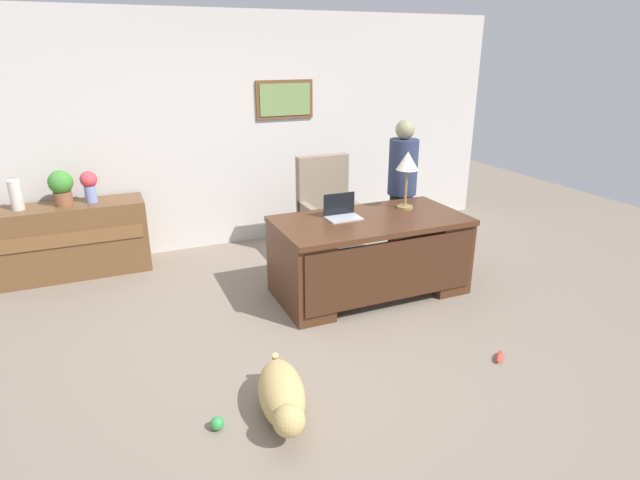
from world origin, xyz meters
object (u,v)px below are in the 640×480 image
(desk_lamp, at_px, (407,164))
(potted_plant, at_px, (61,186))
(person_standing, at_px, (402,189))
(dog_lying, at_px, (282,396))
(armchair, at_px, (328,216))
(dog_toy_bone, at_px, (500,356))
(credenza, at_px, (70,240))
(desk, at_px, (371,254))
(vase_empty, at_px, (16,195))
(laptop, at_px, (342,212))
(vase_with_flowers, at_px, (89,184))
(dog_toy_ball, at_px, (217,423))

(desk_lamp, xyz_separation_m, potted_plant, (-3.16, 1.48, -0.25))
(person_standing, xyz_separation_m, dog_lying, (-2.18, -2.13, -0.65))
(armchair, height_order, dog_toy_bone, armchair)
(credenza, relative_size, potted_plant, 4.33)
(person_standing, bearing_deg, dog_toy_bone, -100.62)
(desk, height_order, credenza, credenza)
(vase_empty, bearing_deg, potted_plant, 0.00)
(desk_lamp, distance_m, potted_plant, 3.50)
(desk, bearing_deg, dog_toy_bone, -75.80)
(laptop, distance_m, vase_with_flowers, 2.65)
(armchair, distance_m, dog_toy_ball, 3.02)
(armchair, distance_m, desk_lamp, 1.18)
(armchair, relative_size, dog_toy_bone, 6.89)
(desk, distance_m, dog_toy_ball, 2.32)
(dog_toy_ball, bearing_deg, vase_with_flowers, 100.93)
(desk, relative_size, dog_toy_ball, 20.50)
(dog_lying, xyz_separation_m, vase_with_flowers, (-1.01, 3.06, 0.81))
(dog_toy_ball, xyz_separation_m, dog_toy_bone, (2.20, -0.08, -0.02))
(vase_empty, xyz_separation_m, potted_plant, (0.41, 0.00, 0.05))
(laptop, bearing_deg, vase_empty, 152.15)
(vase_empty, height_order, dog_toy_bone, vase_empty)
(desk, distance_m, potted_plant, 3.21)
(desk, relative_size, desk_lamp, 3.17)
(armchair, xyz_separation_m, vase_empty, (-3.09, 0.67, 0.41))
(dog_toy_bone, bearing_deg, vase_with_flowers, 131.85)
(dog_toy_ball, bearing_deg, dog_toy_bone, -2.20)
(laptop, height_order, desk_lamp, desk_lamp)
(desk, bearing_deg, vase_with_flowers, 145.47)
(person_standing, relative_size, laptop, 4.90)
(potted_plant, bearing_deg, vase_empty, 180.00)
(dog_lying, relative_size, potted_plant, 2.28)
(desk_lamp, height_order, vase_empty, desk_lamp)
(credenza, relative_size, vase_empty, 5.23)
(dog_lying, xyz_separation_m, dog_toy_bone, (1.78, -0.05, -0.13))
(laptop, height_order, dog_toy_bone, laptop)
(person_standing, bearing_deg, laptop, -150.76)
(armchair, xyz_separation_m, desk_lamp, (0.49, -0.81, 0.70))
(dog_lying, height_order, laptop, laptop)
(armchair, bearing_deg, vase_with_flowers, 164.51)
(desk, relative_size, laptop, 5.68)
(desk_lamp, relative_size, vase_empty, 1.92)
(vase_with_flowers, relative_size, potted_plant, 0.92)
(desk_lamp, xyz_separation_m, vase_with_flowers, (-2.90, 1.48, -0.25))
(desk, distance_m, laptop, 0.50)
(vase_with_flowers, xyz_separation_m, dog_toy_ball, (0.58, -3.03, -0.92))
(vase_with_flowers, height_order, potted_plant, potted_plant)
(credenza, height_order, dog_lying, credenza)
(credenza, distance_m, dog_lying, 3.33)
(laptop, relative_size, desk_lamp, 0.56)
(credenza, distance_m, armchair, 2.77)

